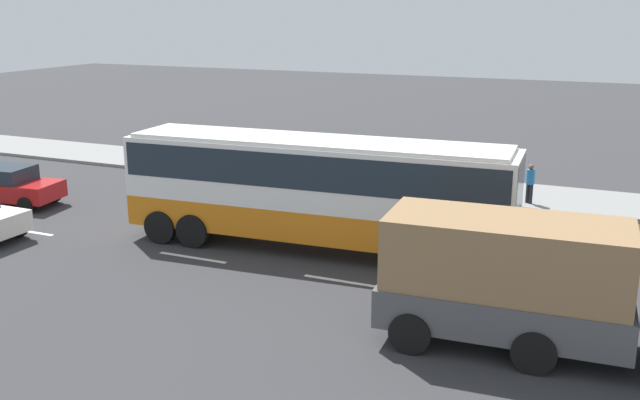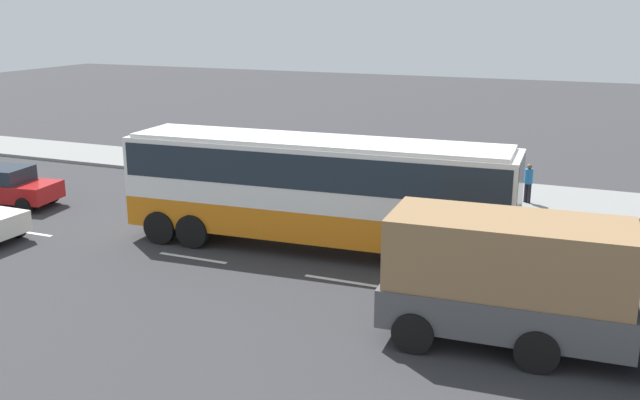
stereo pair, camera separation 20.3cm
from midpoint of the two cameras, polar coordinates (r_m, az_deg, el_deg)
ground_plane at (r=23.37m, az=-1.08°, el=-3.72°), size 120.00×120.00×0.00m
sidewalk_curb at (r=31.55m, az=5.65°, el=1.34°), size 80.00×4.00×0.15m
lane_centreline at (r=19.74m, az=9.13°, el=-7.53°), size 38.94×0.16×0.01m
coach_bus at (r=22.49m, az=-0.61°, el=1.44°), size 12.54×3.23×3.59m
cargo_truck at (r=16.74m, az=17.16°, el=-6.27°), size 7.66×2.90×3.01m
car_red_compact at (r=30.62m, az=-24.16°, el=1.07°), size 4.56×2.35×1.55m
pedestrian_near_curb at (r=28.92m, az=16.04°, el=1.49°), size 0.32×0.32×1.54m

